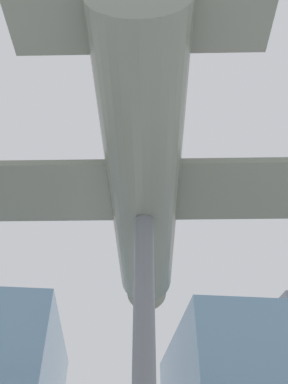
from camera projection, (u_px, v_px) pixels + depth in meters
name	position (u px, v px, depth m)	size (l,w,h in m)	color
support_pylon_central	(144.00, 380.00, 6.98)	(0.46, 0.46, 7.27)	slate
suspended_airplane	(144.00, 197.00, 10.04)	(14.42, 11.69, 3.44)	slate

